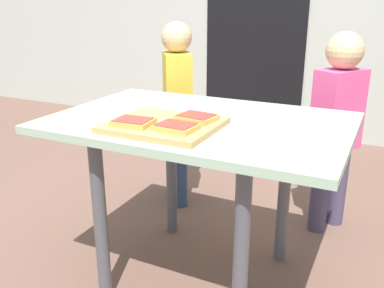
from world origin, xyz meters
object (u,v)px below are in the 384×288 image
pizza_slice_near_right (176,127)px  plate_white_left (158,104)px  dining_table (199,142)px  child_left (177,104)px  cutting_board (164,125)px  child_right (337,121)px  pizza_slice_far_right (196,118)px  pizza_slice_near_left (133,122)px

pizza_slice_near_right → plate_white_left: size_ratio=0.69×
dining_table → plate_white_left: 0.30m
plate_white_left → child_left: child_left is taller
cutting_board → child_left: bearing=114.7°
child_right → dining_table: bearing=-121.6°
pizza_slice_far_right → pizza_slice_near_right: 0.14m
pizza_slice_near_left → child_left: bearing=108.2°
plate_white_left → child_right: child_right is taller
cutting_board → pizza_slice_near_right: size_ratio=2.73×
pizza_slice_far_right → child_right: child_right is taller
child_right → plate_white_left: bearing=-139.6°
cutting_board → plate_white_left: bearing=123.6°
pizza_slice_far_right → child_left: size_ratio=0.14×
cutting_board → child_left: 0.88m
cutting_board → child_right: 1.00m
dining_table → plate_white_left: size_ratio=5.54×
pizza_slice_far_right → pizza_slice_near_left: bearing=-138.9°
pizza_slice_far_right → plate_white_left: bearing=143.3°
child_right → child_left: bearing=-175.3°
pizza_slice_far_right → child_right: size_ratio=0.15×
cutting_board → pizza_slice_near_right: bearing=-37.8°
pizza_slice_near_left → dining_table: bearing=60.0°
plate_white_left → child_left: size_ratio=0.20×
pizza_slice_far_right → pizza_slice_near_right: bearing=-94.2°
child_left → pizza_slice_near_right: bearing=-62.4°
pizza_slice_near_left → plate_white_left: (-0.11, 0.36, -0.03)m
pizza_slice_far_right → pizza_slice_near_left: 0.23m
plate_white_left → child_left: bearing=109.0°
pizza_slice_near_right → dining_table: bearing=95.3°
child_right → pizza_slice_far_right: bearing=-116.6°
pizza_slice_near_left → child_left: child_left is taller
dining_table → child_right: child_right is taller
cutting_board → pizza_slice_near_left: (-0.08, -0.08, 0.02)m
dining_table → child_left: bearing=124.3°
cutting_board → child_right: bearing=60.3°
pizza_slice_far_right → child_left: 0.86m
pizza_slice_near_right → child_left: 0.98m
plate_white_left → dining_table: bearing=-25.1°
pizza_slice_far_right → plate_white_left: pizza_slice_far_right is taller
dining_table → pizza_slice_far_right: (0.03, -0.09, 0.13)m
cutting_board → pizza_slice_far_right: 0.12m
plate_white_left → child_right: bearing=40.4°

